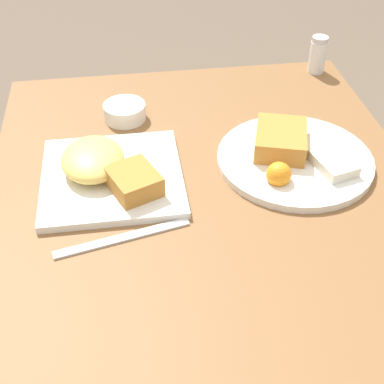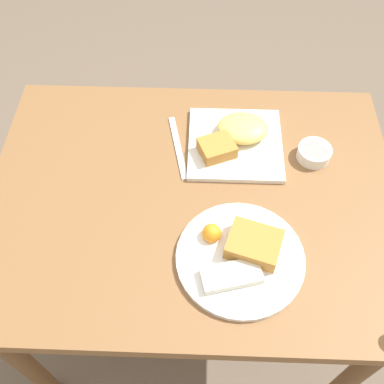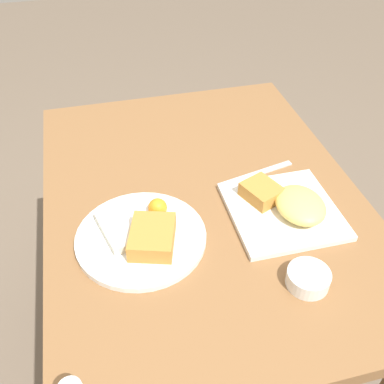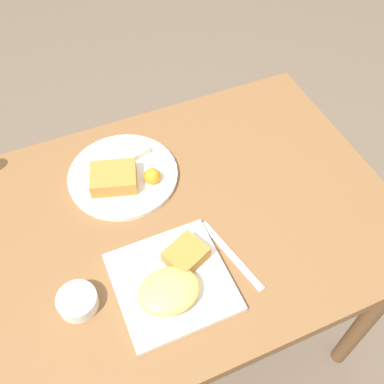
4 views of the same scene
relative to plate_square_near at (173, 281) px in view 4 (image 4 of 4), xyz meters
name	(u,v)px [view 4 (image 4 of 4)]	position (x,y,z in m)	size (l,w,h in m)	color
ground_plane	(189,325)	(0.11, 0.17, -0.76)	(8.00, 8.00, 0.00)	brown
dining_table	(188,232)	(0.11, 0.17, -0.11)	(1.02, 0.76, 0.74)	brown
plate_square_near	(173,281)	(0.00, 0.00, 0.00)	(0.25, 0.25, 0.06)	white
plate_oval_far	(122,174)	(-0.01, 0.34, -0.01)	(0.29, 0.29, 0.05)	white
sauce_ramekin	(77,301)	(-0.20, 0.04, 0.00)	(0.09, 0.09, 0.03)	white
butter_knife	(231,255)	(0.15, 0.02, -0.02)	(0.06, 0.22, 0.00)	silver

